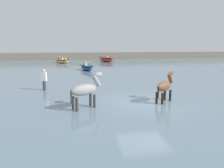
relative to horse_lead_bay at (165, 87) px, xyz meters
name	(u,v)px	position (x,y,z in m)	size (l,w,h in m)	color
ground_plane	(143,107)	(-1.04, 0.12, -1.06)	(120.00, 120.00, 0.00)	#756B56
water_surface	(111,76)	(-1.04, 10.12, -0.92)	(90.00, 90.00, 0.29)	slate
horse_lead_bay	(165,87)	(0.00, 0.00, 0.00)	(1.44, 1.30, 1.80)	brown
horse_trailing_grey	(85,90)	(-3.99, -0.47, 0.06)	(1.65, 1.14, 1.89)	gray
boat_far_inshore	(106,60)	(0.79, 25.30, -0.42)	(2.75, 3.37, 1.17)	#BC382D
boat_distant_west	(62,61)	(-6.24, 24.01, -0.48)	(2.48, 2.27, 1.01)	gold
boat_mid_outer	(87,68)	(-3.07, 14.27, -0.50)	(1.62, 2.89, 0.98)	#28518E
person_spectator_far	(44,81)	(-6.33, 3.95, -0.19)	(0.36, 0.28, 1.63)	#383842
far_shoreline	(92,57)	(-1.04, 32.31, -0.28)	(80.00, 2.40, 1.57)	#706B5B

